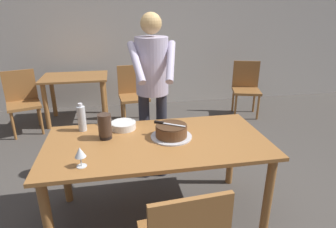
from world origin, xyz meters
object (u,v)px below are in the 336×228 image
Objects in this scene: water_bottle at (82,118)px; background_chair_1 at (133,92)px; background_chair_2 at (23,100)px; main_dining_table at (157,152)px; hurricane_lamp at (105,126)px; background_chair_0 at (246,86)px; cake_knife at (163,123)px; plate_stack at (123,125)px; wine_glass_near at (80,153)px; background_table at (76,86)px; cake_on_platter at (171,132)px; person_cutting_cake at (152,81)px.

background_chair_1 is (0.56, 1.96, -0.37)m from water_bottle.
background_chair_2 is at bearing 119.12° from water_bottle.
water_bottle is (-0.61, 0.32, 0.22)m from main_dining_table.
hurricane_lamp reaches higher than background_chair_0.
background_chair_2 is (-1.62, -0.07, 0.00)m from background_chair_1.
plate_stack is (-0.32, 0.22, -0.09)m from cake_knife.
hurricane_lamp reaches higher than plate_stack.
wine_glass_near reaches higher than background_table.
cake_knife is at bearing -19.57° from water_bottle.
plate_stack is at bearing -136.68° from background_chair_0.
background_chair_0 reaches higher than main_dining_table.
wine_glass_near is 3.57m from background_chair_0.
hurricane_lamp reaches higher than background_chair_2.
water_bottle is at bearing 176.14° from plate_stack.
person_cutting_cake is (-0.07, 0.62, 0.27)m from cake_on_platter.
main_dining_table is at bearing -128.46° from cake_knife.
background_chair_1 is (0.36, 2.16, -0.37)m from hurricane_lamp.
wine_glass_near is 0.44m from hurricane_lamp.
plate_stack is 0.24× the size of background_chair_2.
main_dining_table reaches higher than background_table.
person_cutting_cake is 1.72× the size of background_table.
cake_knife reaches higher than cake_on_platter.
person_cutting_cake is (0.31, 0.36, 0.30)m from plate_stack.
background_table is 1.11× the size of background_chair_2.
main_dining_table is 1.98× the size of background_chair_1.
wine_glass_near is 2.84m from background_table.
cake_on_platter is at bearing -85.60° from background_chair_1.
water_bottle is at bearing 160.43° from cake_knife.
background_chair_1 is at bearing -14.09° from background_table.
main_dining_table is 8.51× the size of hurricane_lamp.
person_cutting_cake is 2.39m from background_chair_2.
cake_knife is 2.64m from background_table.
cake_on_platter is at bearing -33.55° from plate_stack.
water_bottle is 0.28m from hurricane_lamp.
background_table is 1.11× the size of background_chair_0.
water_bottle is 2.20m from background_chair_2.
water_bottle is at bearing -105.94° from background_chair_1.
background_table is 1.11× the size of background_chair_1.
background_chair_1 is (-0.05, 2.28, -0.16)m from main_dining_table.
background_chair_1 is at bearing 93.58° from person_cutting_cake.
wine_glass_near reaches higher than main_dining_table.
cake_knife is at bearing -33.80° from plate_stack.
person_cutting_cake reaches higher than cake_knife.
hurricane_lamp is at bearing -44.79° from water_bottle.
water_bottle reaches higher than cake_on_platter.
background_table is (-0.99, 1.85, -0.50)m from person_cutting_cake.
wine_glass_near is (-0.56, -0.30, 0.20)m from main_dining_table.
main_dining_table is at bearing -16.36° from hurricane_lamp.
background_chair_1 is at bearing -179.51° from background_chair_0.
plate_stack is (-0.26, 0.29, 0.13)m from main_dining_table.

